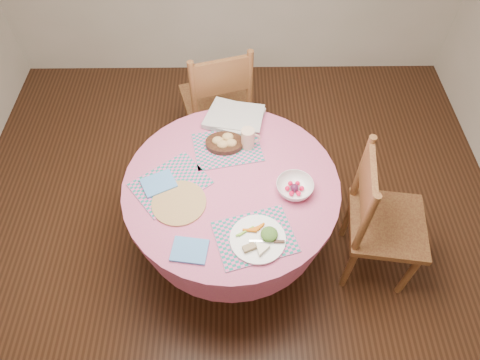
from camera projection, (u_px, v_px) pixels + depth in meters
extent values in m
plane|color=#331C0F|center=(233.00, 247.00, 3.02)|extent=(4.00, 4.00, 0.00)
cylinder|color=#C85D7A|center=(231.00, 185.00, 2.44)|extent=(1.24, 1.24, 0.04)
cone|color=#C85D7A|center=(232.00, 202.00, 2.58)|extent=(1.24, 1.24, 0.30)
cylinder|color=black|center=(233.00, 231.00, 2.85)|extent=(0.14, 0.14, 0.44)
cylinder|color=black|center=(233.00, 245.00, 3.00)|extent=(0.56, 0.56, 0.06)
cube|color=brown|center=(387.00, 224.00, 2.57)|extent=(0.51, 0.53, 0.04)
cylinder|color=brown|center=(409.00, 275.00, 2.63)|extent=(0.05, 0.05, 0.48)
cylinder|color=brown|center=(403.00, 222.00, 2.86)|extent=(0.05, 0.05, 0.48)
cylinder|color=brown|center=(349.00, 268.00, 2.66)|extent=(0.05, 0.05, 0.48)
cylinder|color=brown|center=(348.00, 216.00, 2.89)|extent=(0.05, 0.05, 0.48)
cylinder|color=brown|center=(365.00, 225.00, 2.26)|extent=(0.05, 0.05, 0.54)
cylinder|color=brown|center=(362.00, 168.00, 2.49)|extent=(0.05, 0.05, 0.54)
cube|color=brown|center=(368.00, 184.00, 2.29)|extent=(0.09, 0.39, 0.26)
cube|color=brown|center=(216.00, 100.00, 3.22)|extent=(0.59, 0.57, 0.04)
cylinder|color=brown|center=(234.00, 103.00, 3.56)|extent=(0.05, 0.05, 0.49)
cylinder|color=brown|center=(188.00, 113.00, 3.49)|extent=(0.05, 0.05, 0.49)
cylinder|color=brown|center=(248.00, 134.00, 3.35)|extent=(0.05, 0.05, 0.49)
cylinder|color=brown|center=(199.00, 145.00, 3.28)|extent=(0.05, 0.05, 0.49)
cylinder|color=brown|center=(250.00, 84.00, 2.92)|extent=(0.05, 0.05, 0.54)
cylinder|color=brown|center=(194.00, 96.00, 2.85)|extent=(0.05, 0.05, 0.54)
cube|color=brown|center=(222.00, 77.00, 2.80)|extent=(0.39, 0.14, 0.26)
cube|color=#157769|center=(255.00, 237.00, 2.21)|extent=(0.47, 0.40, 0.01)
cube|color=#157769|center=(170.00, 184.00, 2.42)|extent=(0.50, 0.48, 0.01)
cube|color=#157769|center=(227.00, 147.00, 2.59)|extent=(0.45, 0.37, 0.01)
cylinder|color=#A98D49|center=(179.00, 203.00, 2.34)|extent=(0.30, 0.30, 0.01)
cube|color=#508ACD|center=(190.00, 250.00, 2.16)|extent=(0.20, 0.16, 0.01)
cube|color=#508ACD|center=(159.00, 183.00, 2.41)|extent=(0.22, 0.21, 0.01)
cylinder|color=white|center=(258.00, 239.00, 2.19)|extent=(0.29, 0.29, 0.01)
ellipsoid|color=#2B581E|center=(270.00, 238.00, 2.17)|extent=(0.12, 0.12, 0.04)
cylinder|color=#FFF3CC|center=(256.00, 249.00, 2.14)|extent=(0.13, 0.13, 0.02)
cube|color=#88714E|center=(245.00, 244.00, 2.16)|extent=(0.07, 0.06, 0.02)
cube|color=silver|center=(262.00, 243.00, 2.17)|extent=(0.15, 0.02, 0.00)
cylinder|color=black|center=(225.00, 143.00, 2.58)|extent=(0.23, 0.23, 0.03)
ellipsoid|color=tan|center=(218.00, 139.00, 2.55)|extent=(0.07, 0.06, 0.05)
ellipsoid|color=tan|center=(228.00, 136.00, 2.57)|extent=(0.07, 0.06, 0.05)
ellipsoid|color=tan|center=(231.00, 142.00, 2.54)|extent=(0.07, 0.06, 0.05)
ellipsoid|color=tan|center=(223.00, 143.00, 2.53)|extent=(0.07, 0.06, 0.05)
cylinder|color=beige|center=(248.00, 138.00, 2.54)|extent=(0.08, 0.08, 0.13)
torus|color=beige|center=(255.00, 138.00, 2.54)|extent=(0.07, 0.01, 0.07)
imported|color=white|center=(295.00, 187.00, 2.37)|extent=(0.26, 0.26, 0.06)
sphere|color=#E80B3B|center=(302.00, 188.00, 2.37)|extent=(0.03, 0.03, 0.03)
sphere|color=#E80B3B|center=(297.00, 183.00, 2.40)|extent=(0.03, 0.03, 0.03)
sphere|color=#E80B3B|center=(290.00, 183.00, 2.40)|extent=(0.03, 0.03, 0.03)
sphere|color=#E80B3B|center=(287.00, 188.00, 2.37)|extent=(0.03, 0.03, 0.03)
sphere|color=#E80B3B|center=(291.00, 193.00, 2.35)|extent=(0.03, 0.03, 0.03)
sphere|color=#E80B3B|center=(299.00, 193.00, 2.35)|extent=(0.03, 0.03, 0.03)
sphere|color=#441331|center=(295.00, 188.00, 2.37)|extent=(0.05, 0.05, 0.05)
cube|color=silver|center=(234.00, 118.00, 2.71)|extent=(0.41, 0.37, 0.03)
cube|color=silver|center=(237.00, 116.00, 2.69)|extent=(0.36, 0.30, 0.01)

